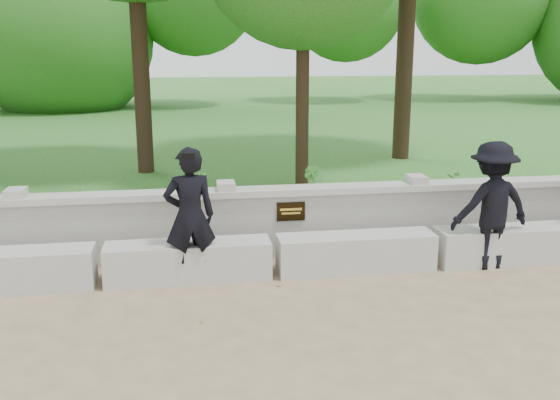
% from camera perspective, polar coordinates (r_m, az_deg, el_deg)
% --- Properties ---
extents(ground, '(80.00, 80.00, 0.00)m').
position_cam_1_polar(ground, '(5.76, 2.31, -13.47)').
color(ground, tan).
rests_on(ground, ground).
extents(lawn, '(40.00, 22.00, 0.25)m').
position_cam_1_polar(lawn, '(19.20, -5.91, 6.27)').
color(lawn, '#29591D').
rests_on(lawn, ground).
extents(concrete_bench, '(11.90, 0.45, 0.45)m').
position_cam_1_polar(concrete_bench, '(7.39, -0.56, -5.22)').
color(concrete_bench, beige).
rests_on(concrete_bench, ground).
extents(parapet_wall, '(12.50, 0.35, 0.90)m').
position_cam_1_polar(parapet_wall, '(7.98, -1.30, -1.97)').
color(parapet_wall, beige).
rests_on(parapet_wall, ground).
extents(man_main, '(0.62, 0.56, 1.58)m').
position_cam_1_polar(man_main, '(7.06, -8.25, -1.49)').
color(man_main, black).
rests_on(man_main, ground).
extents(visitor_mid, '(1.06, 0.67, 1.56)m').
position_cam_1_polar(visitor_mid, '(7.94, 18.77, -0.47)').
color(visitor_mid, black).
rests_on(visitor_mid, ground).
extents(shrub_a, '(0.35, 0.39, 0.61)m').
position_cam_1_polar(shrub_a, '(8.67, -17.61, -0.71)').
color(shrub_a, '#387C2A').
rests_on(shrub_a, lawn).
extents(shrub_b, '(0.35, 0.37, 0.52)m').
position_cam_1_polar(shrub_b, '(10.08, 2.94, 1.64)').
color(shrub_b, '#387C2A').
rests_on(shrub_b, lawn).
extents(shrub_c, '(0.53, 0.48, 0.51)m').
position_cam_1_polar(shrub_c, '(9.83, 16.32, 0.76)').
color(shrub_c, '#387C2A').
rests_on(shrub_c, lawn).
extents(shrub_d, '(0.40, 0.41, 0.55)m').
position_cam_1_polar(shrub_d, '(9.49, -7.38, 0.85)').
color(shrub_d, '#387C2A').
rests_on(shrub_d, lawn).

